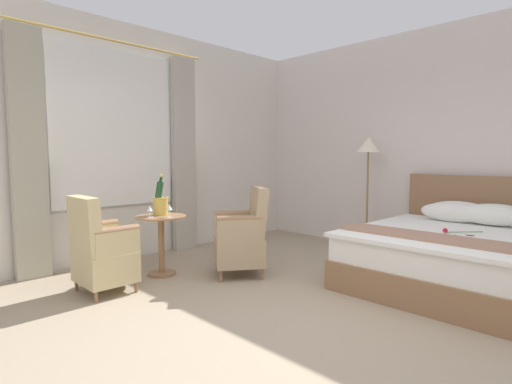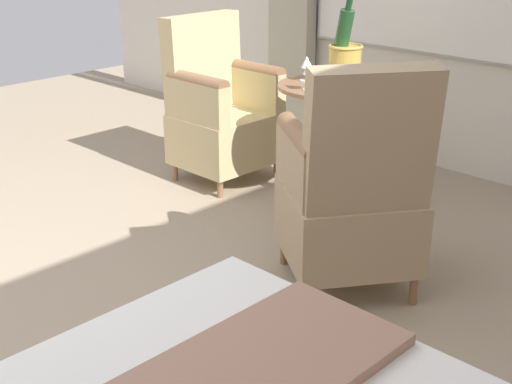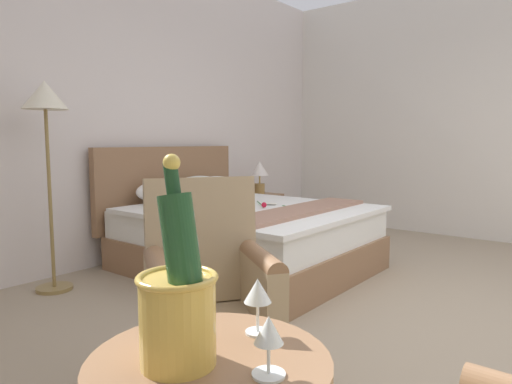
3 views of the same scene
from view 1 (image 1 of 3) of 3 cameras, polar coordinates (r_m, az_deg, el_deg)
The scene contains 11 objects.
ground_plane at distance 3.30m, azimuth 6.61°, elevation -19.35°, with size 7.87×7.87×0.00m, color tan.
wall_headboard_side at distance 5.91m, azimuth 26.81°, elevation 6.35°, with size 6.36×0.12×3.11m.
wall_window_side at distance 5.56m, azimuth -19.93°, elevation 6.67°, with size 0.27×6.49×3.11m.
bed at distance 4.82m, azimuth 26.27°, elevation -7.73°, with size 1.81×2.14×1.13m.
floor_lamp_brass at distance 5.96m, azimuth 15.74°, elevation 5.04°, with size 0.34×0.34×1.65m.
side_table_round at distance 4.75m, azimuth -13.38°, elevation -6.40°, with size 0.57×0.57×0.69m.
champagne_bucket at distance 4.76m, azimuth -13.52°, elevation -1.49°, with size 0.18×0.18×0.47m.
wine_glass_near_bucket at distance 4.60m, azimuth -14.95°, elevation -2.42°, with size 0.07×0.07×0.13m.
wine_glass_near_edge at distance 4.54m, azimuth -12.30°, elevation -2.25°, with size 0.07×0.07×0.15m.
armchair_by_window at distance 4.62m, azimuth -1.89°, elevation -6.41°, with size 0.76×0.77×1.03m.
armchair_facing_bed at distance 4.32m, azimuth -21.32°, elevation -7.87°, with size 0.56×0.51×0.98m.
Camera 1 is at (1.86, -2.37, 1.36)m, focal length 28.00 mm.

